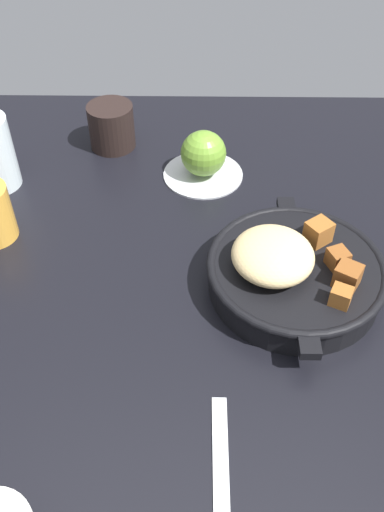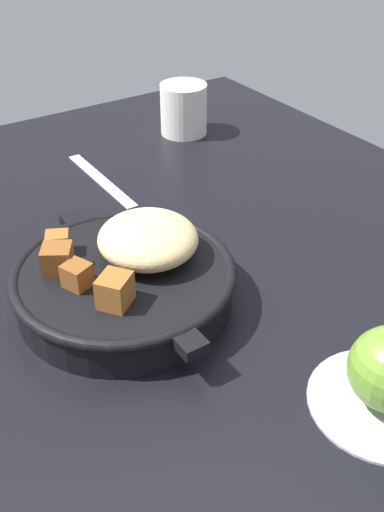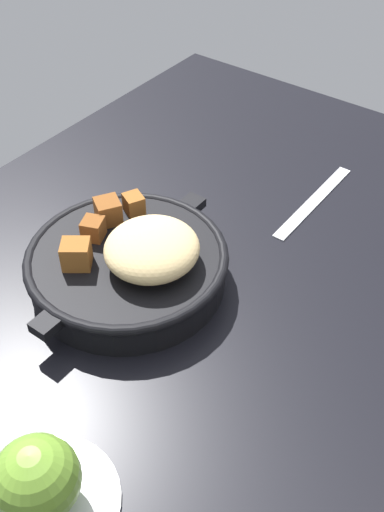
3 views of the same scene
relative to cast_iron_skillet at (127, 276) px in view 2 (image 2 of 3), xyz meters
The scene contains 5 objects.
ground_plane 11.51cm from the cast_iron_skillet, 99.49° to the left, with size 103.09×81.41×2.40cm, color black.
cast_iron_skillet is the anchor object (origin of this frame).
saucer_plate 26.98cm from the cast_iron_skillet, 24.99° to the left, with size 12.80×12.80×0.60cm, color #B7BABF.
butter_knife 27.74cm from the cast_iron_skillet, 159.64° to the left, with size 18.68×1.60×0.36cm, color silver.
ceramic_mug_white 44.14cm from the cast_iron_skillet, 139.65° to the left, with size 7.50×7.50×8.09cm, color silver.
Camera 2 is at (45.68, -31.62, 39.22)cm, focal length 41.63 mm.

